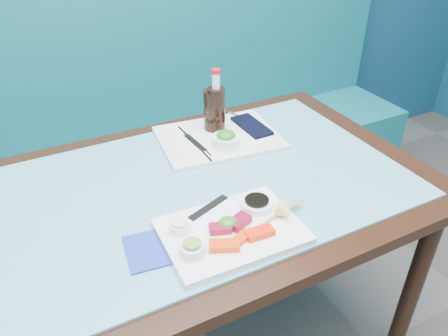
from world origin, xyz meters
name	(u,v)px	position (x,y,z in m)	size (l,w,h in m)	color
booth_bench	(133,160)	(0.00, 2.29, 0.37)	(3.00, 0.56, 1.17)	#106069
dining_table	(204,207)	(0.00, 1.45, 0.67)	(1.40, 0.90, 0.75)	black
glass_top	(203,184)	(0.00, 1.45, 0.75)	(1.22, 0.76, 0.01)	#5CA4B9
sashimi_plate	(231,231)	(-0.03, 1.21, 0.77)	(0.35, 0.25, 0.02)	white
salmon_left	(224,246)	(-0.08, 1.15, 0.78)	(0.07, 0.04, 0.02)	#FF420A
salmon_mid	(241,238)	(-0.03, 1.16, 0.78)	(0.06, 0.03, 0.01)	#FF370A
salmon_right	(259,233)	(0.02, 1.15, 0.79)	(0.07, 0.04, 0.02)	#FF290A
tuna_left	(220,228)	(-0.06, 1.21, 0.79)	(0.06, 0.03, 0.02)	maroon
tuna_right	(239,222)	(-0.01, 1.21, 0.79)	(0.06, 0.04, 0.02)	maroon
seaweed_garnish	(228,223)	(-0.04, 1.22, 0.79)	(0.05, 0.05, 0.03)	#2A751B
ramekin_wasabi	(192,249)	(-0.16, 1.17, 0.79)	(0.06, 0.06, 0.03)	white
wasabi_fill	(192,244)	(-0.16, 1.17, 0.81)	(0.04, 0.04, 0.01)	olive
ramekin_ginger	(180,227)	(-0.15, 1.26, 0.79)	(0.05, 0.05, 0.02)	white
ginger_fill	(179,222)	(-0.15, 1.26, 0.80)	(0.04, 0.04, 0.01)	#FFE2D1
soy_dish	(257,204)	(0.07, 1.26, 0.79)	(0.09, 0.09, 0.02)	white
soy_fill	(257,200)	(0.07, 1.26, 0.80)	(0.07, 0.07, 0.01)	black
lemon_wedge	(286,212)	(0.11, 1.18, 0.80)	(0.05, 0.05, 0.04)	#ECCF70
chopstick_sleeve	(208,207)	(-0.05, 1.31, 0.78)	(0.14, 0.02, 0.00)	black
wooden_chopstick_a	(271,218)	(0.08, 1.19, 0.78)	(0.01, 0.01, 0.23)	#B08152
wooden_chopstick_b	(274,217)	(0.09, 1.19, 0.78)	(0.01, 0.01, 0.24)	tan
serving_tray	(219,138)	(0.16, 1.67, 0.77)	(0.41, 0.31, 0.02)	white
paper_placemat	(219,136)	(0.16, 1.67, 0.77)	(0.35, 0.25, 0.00)	white
seaweed_bowl	(226,141)	(0.15, 1.59, 0.79)	(0.09, 0.09, 0.04)	white
seaweed_salad	(226,135)	(0.15, 1.59, 0.81)	(0.06, 0.06, 0.03)	#1E7A1C
cola_glass	(214,110)	(0.17, 1.72, 0.85)	(0.07, 0.07, 0.15)	black
navy_pouch	(252,126)	(0.30, 1.67, 0.78)	(0.08, 0.18, 0.01)	black
fork	(236,115)	(0.29, 1.77, 0.78)	(0.01, 0.01, 0.08)	silver
black_chopstick_a	(194,143)	(0.06, 1.66, 0.78)	(0.01, 0.01, 0.26)	black
black_chopstick_b	(196,142)	(0.07, 1.66, 0.78)	(0.01, 0.01, 0.21)	black
tray_sleeve	(195,143)	(0.07, 1.66, 0.78)	(0.02, 0.13, 0.00)	black
cola_bottle_body	(216,112)	(0.18, 1.71, 0.85)	(0.06, 0.06, 0.18)	black
cola_bottle_neck	(216,81)	(0.18, 1.71, 0.96)	(0.03, 0.03, 0.05)	white
cola_bottle_cap	(216,71)	(0.18, 1.71, 1.00)	(0.03, 0.03, 0.01)	red
blue_napkin	(154,249)	(-0.23, 1.24, 0.76)	(0.14, 0.14, 0.01)	#1C349A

